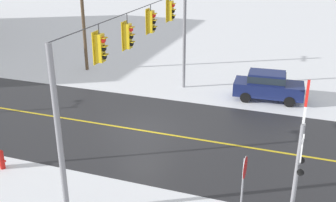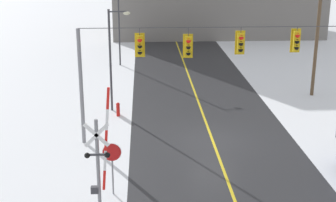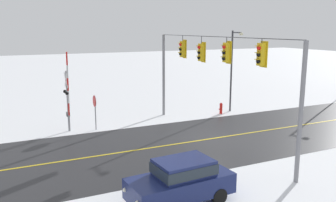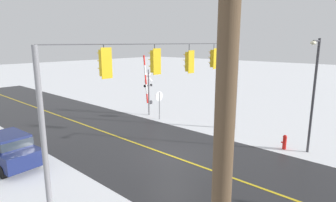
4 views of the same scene
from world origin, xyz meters
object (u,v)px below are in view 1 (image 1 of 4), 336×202
(railroad_crossing, at_px, (297,172))
(parked_car_navy, at_px, (268,85))
(stop_sign, at_px, (244,174))
(fire_hydrant, at_px, (1,159))
(utility_pole, at_px, (83,14))

(railroad_crossing, height_order, parked_car_navy, railroad_crossing)
(stop_sign, xyz_separation_m, fire_hydrant, (-0.25, 10.16, -1.25))
(stop_sign, bearing_deg, fire_hydrant, 91.42)
(stop_sign, xyz_separation_m, railroad_crossing, (-0.37, -1.67, 0.64))
(stop_sign, bearing_deg, utility_pole, 46.18)
(railroad_crossing, relative_size, utility_pole, 0.65)
(parked_car_navy, bearing_deg, stop_sign, -177.89)
(fire_hydrant, bearing_deg, utility_pole, 15.61)
(utility_pole, bearing_deg, parked_car_navy, -97.45)
(railroad_crossing, height_order, fire_hydrant, railroad_crossing)
(utility_pole, bearing_deg, railroad_crossing, -131.37)
(stop_sign, distance_m, parked_car_navy, 11.66)
(stop_sign, height_order, fire_hydrant, stop_sign)
(parked_car_navy, bearing_deg, fire_hydrant, 140.70)
(fire_hydrant, bearing_deg, parked_car_navy, -39.30)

